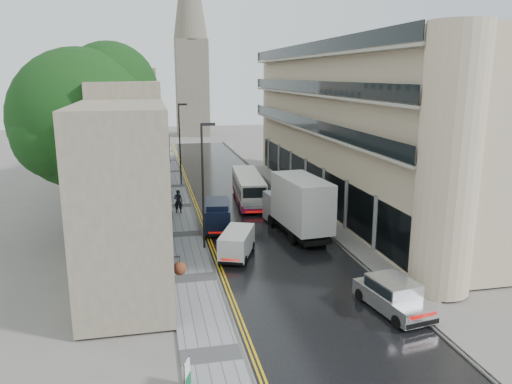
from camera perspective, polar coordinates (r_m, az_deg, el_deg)
name	(u,v)px	position (r m, az deg, el deg)	size (l,w,h in m)	color
ground	(368,375)	(21.40, 12.72, -19.74)	(200.00, 200.00, 0.00)	slate
road	(241,204)	(45.85, -1.67, -1.32)	(9.00, 85.00, 0.02)	black
left_sidewalk	(177,206)	(45.18, -8.99, -1.64)	(2.70, 85.00, 0.12)	gray
right_sidewalk	(298,200)	(47.08, 4.80, -0.91)	(1.80, 85.00, 0.12)	slate
old_shop_row	(133,138)	(46.50, -13.89, 6.02)	(4.50, 56.00, 12.00)	gray
modern_block	(356,127)	(46.17, 11.39, 7.35)	(8.00, 40.00, 14.00)	tan
church_spire	(190,28)	(98.88, -7.51, 18.04)	(6.40, 6.40, 40.00)	#726B5A
tree_near	(83,143)	(36.72, -19.14, 5.33)	(10.56, 10.56, 13.89)	black
tree_far	(104,132)	(49.61, -17.01, 6.53)	(9.24, 9.24, 12.46)	black
cream_bus	(240,195)	(43.33, -1.83, -0.38)	(2.19, 9.65, 2.63)	beige
white_lorry	(292,214)	(34.44, 4.18, -2.47)	(2.53, 8.43, 4.42)	silver
silver_hatchback	(398,312)	(24.61, 15.94, -13.02)	(1.95, 4.46, 1.67)	silver
white_van	(220,250)	(31.35, -4.11, -6.61)	(1.68, 3.93, 1.78)	white
navy_van	(205,221)	(36.42, -5.79, -3.28)	(1.88, 4.70, 2.40)	black
pedestrian	(178,201)	(42.59, -8.87, -1.07)	(0.73, 0.48, 2.01)	black
lamp_post_near	(203,187)	(33.04, -6.09, 0.53)	(0.94, 0.21, 8.38)	black
lamp_post_far	(180,145)	(53.23, -8.69, 5.36)	(0.96, 0.21, 8.51)	black
estate_sign	(187,374)	(19.95, -7.89, -19.95)	(0.08, 0.64, 1.07)	white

